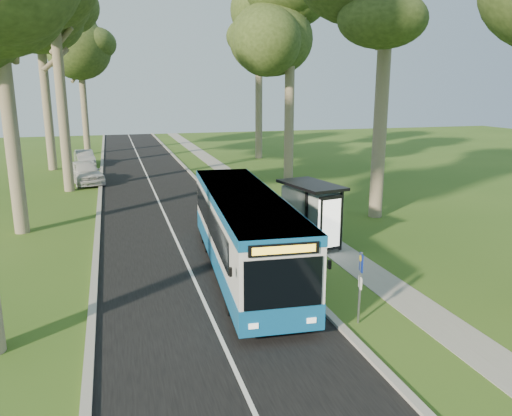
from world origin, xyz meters
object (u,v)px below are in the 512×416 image
(litter_bin, at_px, (283,218))
(car_silver, at_px, (85,158))
(bus_stop_sign, at_px, (360,279))
(bus_shelter, at_px, (318,203))
(car_white, at_px, (85,172))
(bus, at_px, (244,232))

(litter_bin, distance_m, car_silver, 26.63)
(litter_bin, bearing_deg, bus_stop_sign, -96.56)
(litter_bin, xyz_separation_m, car_silver, (-10.30, 24.55, 0.15))
(bus_shelter, bearing_deg, car_white, 108.10)
(bus_shelter, distance_m, litter_bin, 3.44)
(bus, xyz_separation_m, bus_shelter, (3.90, 2.12, 0.38))
(litter_bin, height_order, car_silver, car_silver)
(bus, distance_m, car_white, 21.70)
(bus_shelter, xyz_separation_m, car_white, (-10.42, 18.57, -1.12))
(bus_stop_sign, relative_size, car_silver, 0.53)
(car_white, distance_m, car_silver, 9.08)
(bus_shelter, relative_size, litter_bin, 3.27)
(bus_shelter, height_order, car_white, bus_shelter)
(car_white, bearing_deg, bus, -87.73)
(car_silver, bearing_deg, bus_shelter, -77.60)
(bus, relative_size, bus_shelter, 3.33)
(bus_stop_sign, xyz_separation_m, litter_bin, (1.18, 10.26, -0.86))
(bus_stop_sign, xyz_separation_m, car_silver, (-9.12, 34.81, -0.71))
(bus_stop_sign, relative_size, bus_shelter, 0.63)
(bus_stop_sign, height_order, litter_bin, bus_stop_sign)
(bus_shelter, bearing_deg, bus_stop_sign, -114.59)
(bus_shelter, distance_m, car_silver, 29.71)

